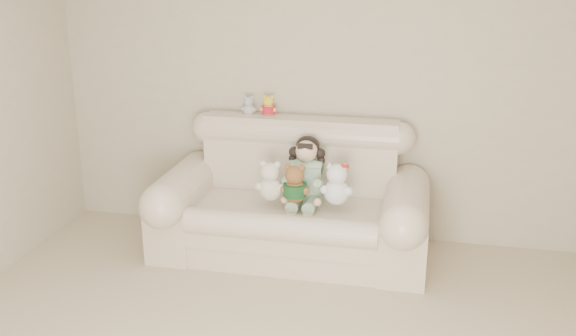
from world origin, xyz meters
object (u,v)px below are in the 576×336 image
(sofa, at_px, (291,193))
(brown_teddy, at_px, (295,180))
(cream_teddy, at_px, (270,177))
(seated_child, at_px, (307,170))
(white_cat, at_px, (337,180))

(sofa, bearing_deg, brown_teddy, -67.37)
(sofa, bearing_deg, cream_teddy, -132.89)
(cream_teddy, bearing_deg, seated_child, 52.78)
(sofa, height_order, seated_child, sofa)
(seated_child, bearing_deg, white_cat, -35.27)
(sofa, relative_size, seated_child, 3.92)
(brown_teddy, height_order, white_cat, white_cat)
(sofa, distance_m, white_cat, 0.43)
(sofa, height_order, white_cat, sofa)
(brown_teddy, bearing_deg, white_cat, -1.64)
(sofa, relative_size, brown_teddy, 5.98)
(seated_child, bearing_deg, brown_teddy, -99.62)
(white_cat, bearing_deg, sofa, 156.49)
(brown_teddy, relative_size, white_cat, 0.92)
(brown_teddy, height_order, cream_teddy, cream_teddy)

